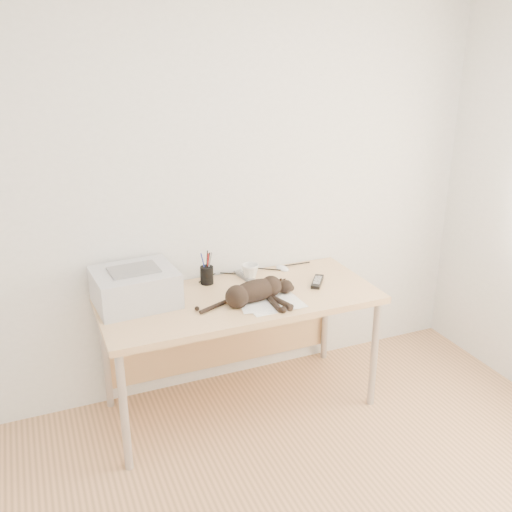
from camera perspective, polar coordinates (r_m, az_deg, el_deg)
name	(u,v)px	position (r m, az deg, el deg)	size (l,w,h in m)	color
wall_back	(217,187)	(3.43, -3.92, 6.87)	(3.50, 3.50, 0.00)	white
desk	(235,311)	(3.43, -2.14, -5.49)	(1.60, 0.70, 0.74)	tan
printer	(135,287)	(3.23, -12.00, -3.03)	(0.46, 0.40, 0.21)	#BCBBC1
papers	(271,303)	(3.20, 1.51, -4.75)	(0.37, 0.28, 0.01)	white
cat	(253,293)	(3.19, -0.27, -3.69)	(0.60, 0.28, 0.13)	black
mug	(250,272)	(3.50, -0.59, -1.61)	(0.11, 0.11, 0.10)	white
pen_cup	(207,275)	(3.45, -4.94, -1.88)	(0.08, 0.08, 0.20)	black
remote_grey	(244,276)	(3.55, -1.21, -2.00)	(0.05, 0.17, 0.02)	slate
remote_black	(317,282)	(3.48, 6.16, -2.57)	(0.05, 0.19, 0.02)	black
mouse	(282,267)	(3.67, 2.66, -1.07)	(0.06, 0.11, 0.04)	white
cable_tangle	(222,276)	(3.56, -3.44, -2.00)	(1.36, 0.08, 0.01)	black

